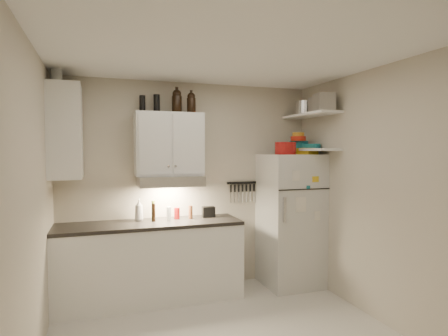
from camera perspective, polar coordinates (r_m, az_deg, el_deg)
name	(u,v)px	position (r m, az deg, el deg)	size (l,w,h in m)	color
ceiling	(230,52)	(3.43, 0.91, 17.21)	(3.20, 3.00, 0.02)	white
back_wall	(190,186)	(4.79, -5.19, -2.71)	(3.20, 0.02, 2.60)	beige
left_wall	(29,210)	(3.20, -27.56, -5.71)	(0.02, 3.00, 2.60)	beige
right_wall	(377,194)	(4.17, 22.25, -3.70)	(0.02, 3.00, 2.60)	beige
base_cabinet	(151,263)	(4.56, -11.14, -14.06)	(2.10, 0.60, 0.88)	white
countertop	(150,224)	(4.45, -11.19, -8.38)	(2.10, 0.62, 0.04)	black
upper_cabinet	(169,144)	(4.54, -8.39, 3.61)	(0.80, 0.33, 0.75)	white
side_cabinet	(65,132)	(4.34, -23.02, 5.12)	(0.33, 0.55, 1.00)	white
range_hood	(170,181)	(4.49, -8.20, -1.94)	(0.76, 0.46, 0.12)	silver
fridge	(290,220)	(4.98, 10.08, -7.76)	(0.70, 0.68, 1.70)	silver
shelf_hi	(311,115)	(4.90, 13.05, 7.89)	(0.30, 0.95, 0.03)	white
shelf_lo	(310,150)	(4.88, 12.99, 2.74)	(0.30, 0.95, 0.03)	white
knife_strip	(242,183)	(4.98, 2.75, -2.27)	(0.42, 0.02, 0.03)	black
dutch_oven	(285,148)	(4.71, 9.35, 2.98)	(0.26, 0.26, 0.15)	maroon
book_stack	(306,151)	(4.87, 12.42, 2.51)	(0.19, 0.24, 0.08)	gold
spice_jar	(294,151)	(4.82, 10.65, 2.57)	(0.05, 0.05, 0.09)	silver
stock_pot	(305,108)	(5.13, 12.25, 8.87)	(0.26, 0.26, 0.19)	silver
tin_a	(318,105)	(4.83, 14.19, 9.28)	(0.19, 0.17, 0.19)	#AAAAAD
tin_b	(324,102)	(4.61, 15.01, 9.67)	(0.20, 0.20, 0.20)	#AAAAAD
bowl_teal	(299,145)	(5.04, 11.31, 3.49)	(0.25, 0.25, 0.10)	#156877
bowl_orange	(298,139)	(4.97, 11.24, 4.41)	(0.20, 0.20, 0.06)	red
bowl_yellow	(298,134)	(4.97, 11.25, 5.04)	(0.15, 0.15, 0.05)	#BE8321
plates	(311,146)	(4.93, 13.14, 3.26)	(0.24, 0.24, 0.06)	#156877
growler_a	(177,101)	(4.56, -7.20, 10.12)	(0.12, 0.12, 0.28)	black
growler_b	(191,103)	(4.59, -5.01, 9.91)	(0.11, 0.11, 0.25)	black
thermos_a	(157,104)	(4.61, -10.22, 9.62)	(0.08, 0.08, 0.22)	black
thermos_b	(142,104)	(4.60, -12.32, 9.50)	(0.07, 0.07, 0.20)	black
side_jar	(56,76)	(4.40, -24.20, 12.68)	(0.12, 0.12, 0.16)	silver
soap_bottle	(139,209)	(4.54, -12.83, -6.05)	(0.11, 0.11, 0.29)	white
pepper_mill	(191,212)	(4.60, -5.12, -6.72)	(0.05, 0.05, 0.16)	brown
oil_bottle	(153,210)	(4.58, -10.72, -6.35)	(0.04, 0.04, 0.23)	#61751D
vinegar_bottle	(154,212)	(4.47, -10.69, -6.68)	(0.04, 0.04, 0.21)	black
clear_bottle	(169,214)	(4.50, -8.41, -6.90)	(0.05, 0.05, 0.16)	silver
red_jar	(177,213)	(4.59, -7.19, -6.86)	(0.07, 0.07, 0.14)	maroon
caddy	(209,212)	(4.69, -2.38, -6.69)	(0.15, 0.11, 0.13)	black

